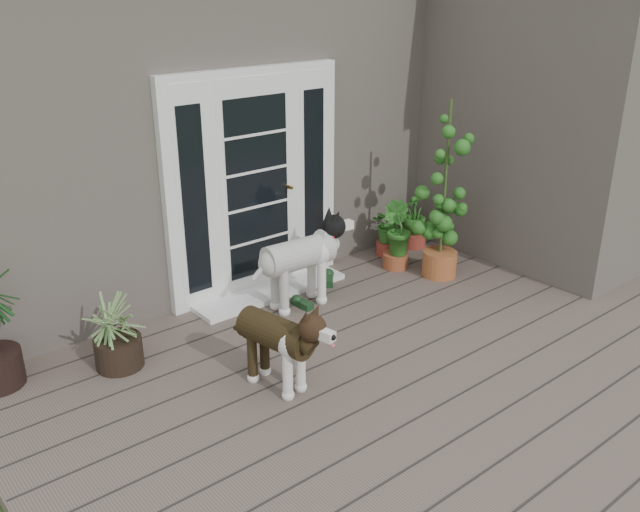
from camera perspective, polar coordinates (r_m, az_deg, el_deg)
deck at (r=5.56m, az=9.82°, el=-9.99°), size 6.20×4.60×0.12m
house_main at (r=8.23m, az=-12.64°, el=11.66°), size 7.40×4.00×3.10m
house_wing at (r=7.86m, az=18.70°, el=10.54°), size 1.60×2.40×3.10m
door_unit at (r=6.48m, az=-5.49°, el=6.05°), size 1.90×0.14×2.15m
door_step at (r=6.70m, az=-4.20°, el=-2.96°), size 1.60×0.40×0.05m
brindle_dog at (r=5.10m, az=-3.71°, el=-7.68°), size 0.49×0.85×0.67m
white_dog at (r=6.30m, az=-1.80°, el=-1.05°), size 0.94×0.45×0.76m
spider_plant at (r=5.58m, az=-16.78°, el=-5.88°), size 0.79×0.79×0.67m
herb_a at (r=7.58m, az=5.69°, el=1.82°), size 0.49×0.49×0.48m
herb_b at (r=7.24m, az=6.41°, el=0.94°), size 0.39×0.39×0.52m
herb_c at (r=7.86m, az=7.87°, el=2.53°), size 0.45×0.45×0.49m
sapling at (r=6.89m, az=10.45°, el=5.60°), size 0.72×0.72×1.89m
clog_left at (r=6.41m, az=-1.50°, el=-3.97°), size 0.15×0.28×0.08m
clog_right at (r=6.91m, az=0.67°, el=-1.90°), size 0.31×0.33×0.09m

